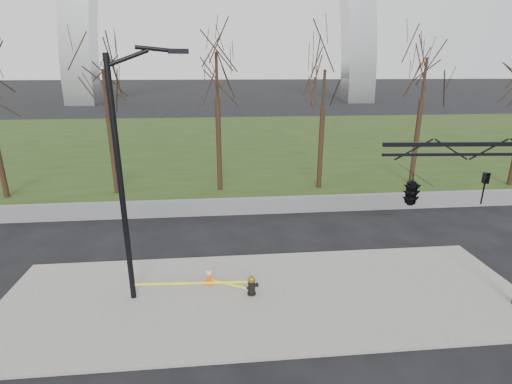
{
  "coord_description": "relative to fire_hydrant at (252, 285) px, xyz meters",
  "views": [
    {
      "loc": [
        -1.44,
        -11.34,
        7.61
      ],
      "look_at": [
        -0.15,
        2.0,
        3.21
      ],
      "focal_mm": 26.73,
      "sensor_mm": 36.0,
      "label": 1
    }
  ],
  "objects": [
    {
      "name": "traffic_cone",
      "position": [
        -1.48,
        0.83,
        -0.02
      ],
      "size": [
        0.37,
        0.37,
        0.64
      ],
      "rotation": [
        0.0,
        0.0,
        -0.12
      ],
      "color": "#F3580C",
      "rests_on": "sidewalk"
    },
    {
      "name": "fire_hydrant",
      "position": [
        0.0,
        0.0,
        0.0
      ],
      "size": [
        0.46,
        0.31,
        0.74
      ],
      "rotation": [
        0.0,
        0.0,
        0.36
      ],
      "color": "black",
      "rests_on": "sidewalk"
    },
    {
      "name": "caution_tape",
      "position": [
        -1.65,
        0.2,
        0.05
      ],
      "size": [
        4.05,
        0.84,
        0.39
      ],
      "color": "#FFF80D",
      "rests_on": "ground"
    },
    {
      "name": "sidewalk",
      "position": [
        0.47,
        -0.1,
        -0.39
      ],
      "size": [
        18.0,
        6.0,
        0.1
      ],
      "primitive_type": "cube",
      "color": "slate",
      "rests_on": "ground"
    },
    {
      "name": "traffic_signal_mast",
      "position": [
        5.47,
        -1.18,
        3.71
      ],
      "size": [
        5.09,
        2.52,
        6.0
      ],
      "rotation": [
        0.0,
        0.0,
        -0.07
      ],
      "color": "black",
      "rests_on": "ground"
    },
    {
      "name": "grass_strip",
      "position": [
        0.47,
        29.9,
        -0.41
      ],
      "size": [
        120.0,
        40.0,
        0.06
      ],
      "primitive_type": "cube",
      "color": "#213312",
      "rests_on": "ground"
    },
    {
      "name": "street_light",
      "position": [
        -3.83,
        0.25,
        4.25
      ],
      "size": [
        2.38,
        0.56,
        8.21
      ],
      "rotation": [
        0.0,
        0.0,
        0.16
      ],
      "color": "black",
      "rests_on": "ground"
    },
    {
      "name": "guardrail",
      "position": [
        0.47,
        7.9,
        0.01
      ],
      "size": [
        60.0,
        0.3,
        0.9
      ],
      "primitive_type": "cube",
      "color": "#59595B",
      "rests_on": "ground"
    },
    {
      "name": "ground",
      "position": [
        0.47,
        -0.1,
        -0.44
      ],
      "size": [
        500.0,
        500.0,
        0.0
      ],
      "primitive_type": "plane",
      "color": "black",
      "rests_on": "ground"
    },
    {
      "name": "tree_row",
      "position": [
        5.49,
        11.9,
        4.07
      ],
      "size": [
        56.04,
        4.0,
        9.03
      ],
      "color": "black",
      "rests_on": "ground"
    }
  ]
}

